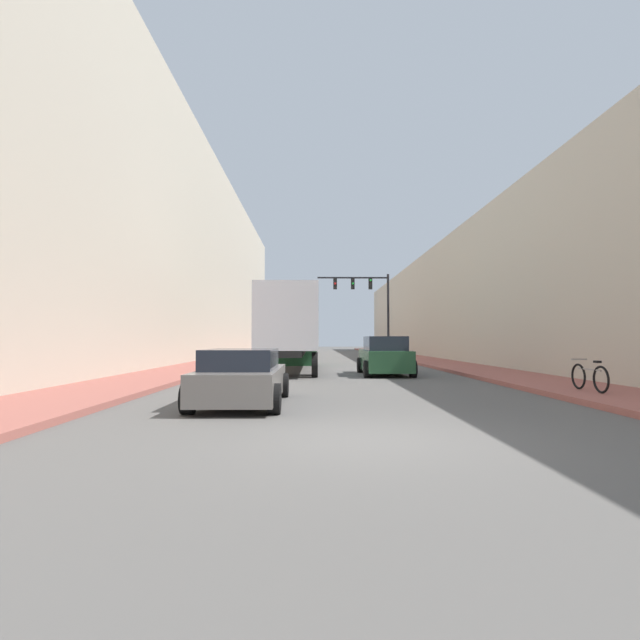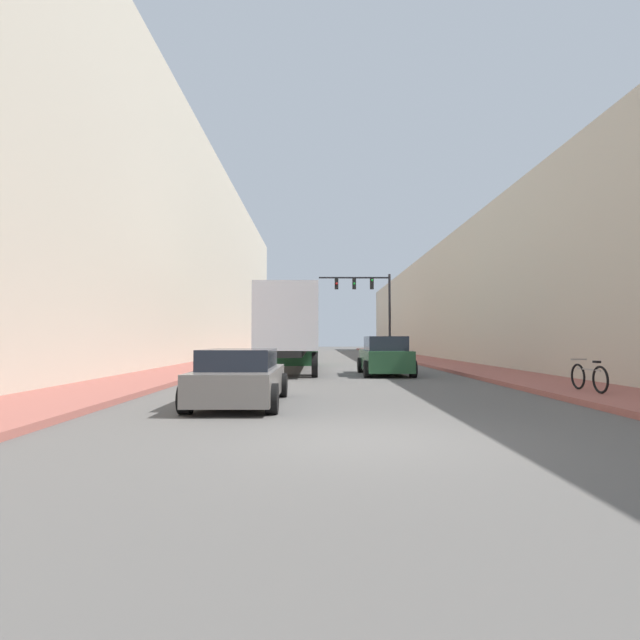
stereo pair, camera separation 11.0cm
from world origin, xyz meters
TOP-DOWN VIEW (x-y plane):
  - ground_plane at (0.00, 0.00)m, footprint 200.00×200.00m
  - sidewalk_right at (7.01, 30.00)m, footprint 3.11×80.00m
  - sidewalk_left at (-7.01, 30.00)m, footprint 3.11×80.00m
  - building_right at (11.57, 30.00)m, footprint 6.00×80.00m
  - building_left at (-11.57, 30.00)m, footprint 6.00×80.00m
  - semi_truck at (-1.94, 17.55)m, footprint 2.58×12.15m
  - sedan_car at (-2.53, 4.16)m, footprint 2.04×4.39m
  - suv_car at (2.26, 14.02)m, footprint 2.11×4.46m
  - traffic_signal_gantry at (3.80, 33.31)m, footprint 5.96×0.35m
  - parked_bicycle at (6.62, 5.66)m, footprint 0.44×1.83m

SIDE VIEW (x-z plane):
  - ground_plane at x=0.00m, z-range 0.00..0.00m
  - sidewalk_right at x=7.01m, z-range 0.00..0.15m
  - sidewalk_left at x=-7.01m, z-range 0.00..0.15m
  - parked_bicycle at x=6.62m, z-range 0.10..0.96m
  - sedan_car at x=-2.53m, z-range -0.02..1.30m
  - suv_car at x=2.26m, z-range -0.04..1.64m
  - semi_truck at x=-1.94m, z-range 0.29..4.13m
  - building_right at x=11.57m, z-range 0.00..8.90m
  - traffic_signal_gantry at x=3.80m, z-range 1.45..8.41m
  - building_left at x=-11.57m, z-range 0.00..15.99m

